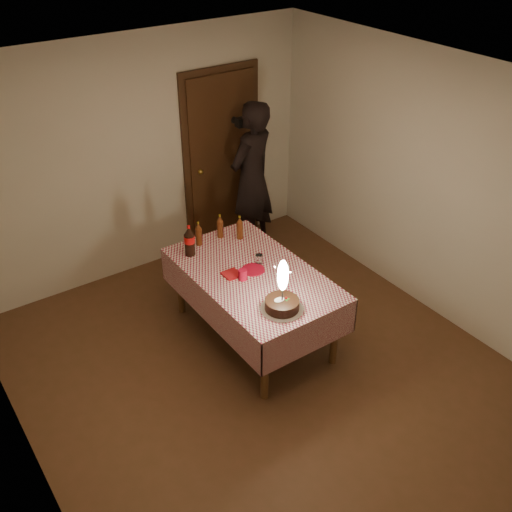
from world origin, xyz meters
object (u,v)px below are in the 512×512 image
clear_cup (259,259)px  cola_bottle (189,241)px  red_cup (243,275)px  photographer (252,179)px  red_plate (253,270)px  dining_table (253,281)px  amber_bottle_mid (220,227)px  amber_bottle_left (199,234)px  birthday_cake (282,298)px  amber_bottle_right (240,228)px

clear_cup → cola_bottle: size_ratio=0.28×
red_cup → photographer: 1.77m
red_plate → photographer: photographer is taller
red_cup → photographer: size_ratio=0.05×
dining_table → amber_bottle_mid: size_ratio=6.75×
clear_cup → red_plate: bearing=-150.0°
amber_bottle_left → dining_table: bearing=-77.8°
birthday_cake → amber_bottle_right: birthday_cake is taller
clear_cup → amber_bottle_mid: bearing=93.8°
amber_bottle_left → amber_bottle_right: bearing=-17.9°
birthday_cake → amber_bottle_mid: 1.33m
red_cup → red_plate: bearing=23.5°
photographer → amber_bottle_mid: bearing=-141.8°
amber_bottle_left → amber_bottle_right: same height
red_plate → red_cup: bearing=-156.5°
clear_cup → amber_bottle_right: bearing=77.7°
dining_table → amber_bottle_right: size_ratio=6.75×
red_cup → cola_bottle: (-0.18, 0.64, 0.10)m
amber_bottle_mid → photographer: 1.06m
red_plate → amber_bottle_mid: amber_bottle_mid is taller
birthday_cake → photographer: bearing=62.2°
birthday_cake → amber_bottle_right: bearing=73.3°
red_plate → cola_bottle: 0.68m
clear_cup → amber_bottle_mid: size_ratio=0.35×
red_cup → amber_bottle_left: size_ratio=0.39×
dining_table → clear_cup: bearing=35.8°
dining_table → clear_cup: 0.22m
clear_cup → amber_bottle_mid: amber_bottle_mid is taller
amber_bottle_mid → red_cup: bearing=-107.1°
red_plate → amber_bottle_mid: bearing=84.0°
birthday_cake → amber_bottle_right: (0.35, 1.18, 0.01)m
red_plate → clear_cup: clear_cup is taller
cola_bottle → photographer: photographer is taller
dining_table → red_cup: bearing=-165.2°
red_cup → clear_cup: (0.27, 0.14, -0.01)m
dining_table → red_plate: bearing=53.5°
clear_cup → amber_bottle_left: 0.69m
red_plate → photographer: 1.63m
amber_bottle_left → birthday_cake: bearing=-88.0°
birthday_cake → amber_bottle_mid: (0.21, 1.31, 0.01)m
birthday_cake → amber_bottle_left: bearing=92.0°
birthday_cake → clear_cup: 0.74m
photographer → amber_bottle_right: bearing=-130.9°
cola_bottle → photographer: bearing=31.7°
amber_bottle_left → amber_bottle_mid: size_ratio=1.00×
photographer → red_plate: bearing=-124.0°
amber_bottle_right → photographer: 1.05m
amber_bottle_mid → cola_bottle: bearing=-164.2°
clear_cup → cola_bottle: 0.69m
amber_bottle_mid → photographer: (0.83, 0.65, 0.05)m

